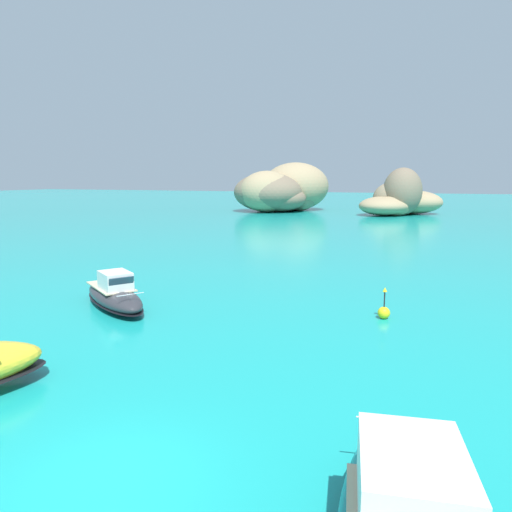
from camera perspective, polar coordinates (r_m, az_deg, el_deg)
ground_plane at (r=11.38m, az=-17.35°, el=-25.00°), size 400.00×400.00×0.00m
islet_large at (r=90.27m, az=3.22°, el=8.07°), size 20.98×23.87×9.42m
islet_small at (r=84.68m, az=17.35°, el=6.72°), size 15.22×16.02×8.15m
motorboat_charcoal at (r=24.13m, az=-17.13°, el=-4.63°), size 6.21×5.06×1.85m
channel_buoy at (r=22.06m, az=15.56°, el=-6.65°), size 0.56×0.56×1.48m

